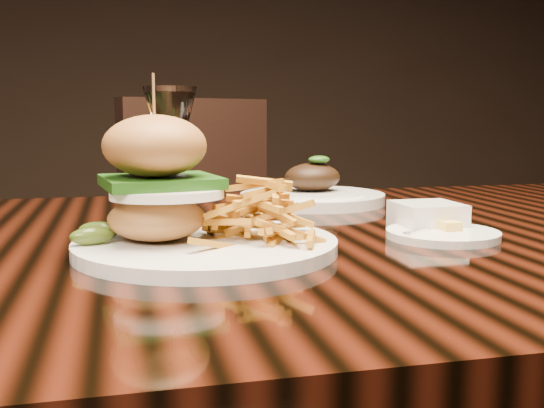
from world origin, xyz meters
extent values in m
plane|color=#473626|center=(0.00, 3.50, 1.40)|extent=(6.00, 0.00, 6.00)
cube|color=black|center=(0.00, 0.00, 0.73)|extent=(1.60, 0.90, 0.04)
cylinder|color=white|center=(-0.11, -0.09, 0.76)|extent=(0.30, 0.30, 0.01)
ellipsoid|color=brown|center=(-0.17, -0.08, 0.79)|extent=(0.11, 0.11, 0.05)
ellipsoid|color=white|center=(-0.15, -0.10, 0.82)|extent=(0.12, 0.10, 0.01)
ellipsoid|color=orange|center=(-0.13, -0.11, 0.82)|extent=(0.02, 0.02, 0.01)
cube|color=#255A16|center=(-0.17, -0.08, 0.83)|extent=(0.14, 0.13, 0.01)
ellipsoid|color=brown|center=(-0.17, -0.08, 0.87)|extent=(0.11, 0.11, 0.07)
cylinder|color=olive|center=(-0.17, -0.08, 0.91)|extent=(0.00, 0.00, 0.09)
ellipsoid|color=#2E4011|center=(-0.24, -0.09, 0.77)|extent=(0.05, 0.03, 0.02)
ellipsoid|color=#2E4011|center=(-0.23, -0.06, 0.77)|extent=(0.05, 0.03, 0.02)
cylinder|color=white|center=(0.19, -0.08, 0.76)|extent=(0.14, 0.14, 0.01)
cube|color=#F7C550|center=(0.20, -0.08, 0.77)|extent=(0.02, 0.02, 0.01)
cube|color=white|center=(0.18, -0.06, 0.76)|extent=(0.10, 0.08, 0.00)
cube|color=white|center=(0.19, -0.03, 0.77)|extent=(0.10, 0.10, 0.04)
cylinder|color=white|center=(-0.14, 0.05, 0.75)|extent=(0.07, 0.07, 0.00)
cylinder|color=white|center=(-0.14, 0.05, 0.80)|extent=(0.01, 0.01, 0.10)
cone|color=white|center=(-0.14, 0.05, 0.90)|extent=(0.07, 0.07, 0.09)
cylinder|color=white|center=(0.12, 0.27, 0.76)|extent=(0.25, 0.25, 0.02)
cylinder|color=white|center=(0.12, 0.27, 0.76)|extent=(0.18, 0.18, 0.02)
ellipsoid|color=black|center=(0.12, 0.27, 0.80)|extent=(0.10, 0.08, 0.05)
ellipsoid|color=#255A16|center=(0.13, 0.26, 0.83)|extent=(0.04, 0.03, 0.01)
cube|color=black|center=(0.09, 0.80, 0.45)|extent=(0.61, 0.61, 0.06)
cube|color=black|center=(0.01, 0.99, 0.70)|extent=(0.44, 0.24, 0.50)
cylinder|color=black|center=(0.35, 0.71, 0.23)|extent=(0.04, 0.04, 0.45)
cylinder|color=black|center=(-0.16, 0.89, 0.23)|extent=(0.04, 0.04, 0.45)
cylinder|color=black|center=(0.19, 1.05, 0.23)|extent=(0.04, 0.04, 0.45)
camera|label=1|loc=(-0.20, -0.80, 0.90)|focal=42.00mm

